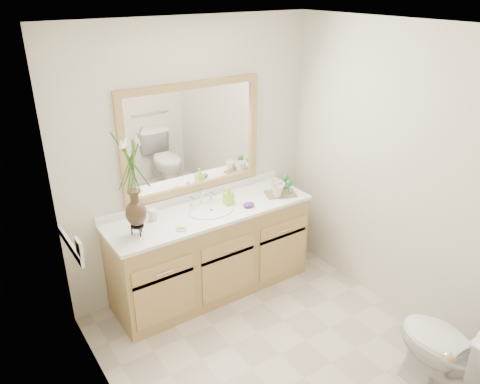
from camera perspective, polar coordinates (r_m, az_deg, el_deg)
floor at (r=3.85m, az=4.88°, el=-19.07°), size 2.60×2.60×0.00m
ceiling at (r=2.80m, az=6.73°, el=19.22°), size 2.40×2.60×0.02m
wall_back at (r=4.14m, az=-5.80°, el=3.89°), size 2.40×0.02×2.40m
wall_front at (r=2.46m, az=25.77°, el=-14.50°), size 2.40×0.02×2.40m
wall_left at (r=2.65m, az=-15.21°, el=-9.74°), size 0.02×2.60×2.40m
wall_right at (r=3.96m, az=19.24°, el=1.61°), size 0.02×2.60×2.40m
vanity at (r=4.27m, az=-3.49°, el=-7.33°), size 1.80×0.55×0.80m
counter at (r=4.07m, az=-3.64°, el=-2.36°), size 1.84×0.57×0.03m
sink at (r=4.07m, az=-3.50°, el=-2.95°), size 0.38×0.34×0.23m
mirror at (r=4.05m, az=-5.77°, el=6.51°), size 1.32×0.04×0.97m
switch_plate at (r=3.40m, az=-19.03°, el=-6.43°), size 0.02×0.12×0.12m
toilet at (r=3.60m, az=24.12°, el=-17.43°), size 0.42×0.75×0.74m
flower_vase at (r=3.53m, az=-13.06°, el=2.40°), size 0.19×0.19×0.78m
tumbler at (r=3.92m, az=-10.59°, el=-2.77°), size 0.08×0.08×0.10m
soap_dish at (r=3.77m, az=-7.18°, el=-4.40°), size 0.09×0.09×0.03m
soap_bottle at (r=4.12m, az=-1.42°, el=-0.52°), size 0.07×0.08×0.15m
purple_dish at (r=4.09m, az=1.06°, el=-1.56°), size 0.13×0.12×0.04m
tray at (r=4.35m, az=4.95°, el=-0.20°), size 0.32×0.27×0.01m
mug_left at (r=4.26m, az=4.56°, el=0.11°), size 0.11×0.10×0.10m
mug_right at (r=4.36m, az=4.40°, el=0.79°), size 0.15×0.15×0.11m
goblet_front at (r=4.31m, az=6.01°, el=0.97°), size 0.06×0.06×0.14m
goblet_back at (r=4.42m, az=5.59°, el=1.61°), size 0.06×0.06×0.14m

